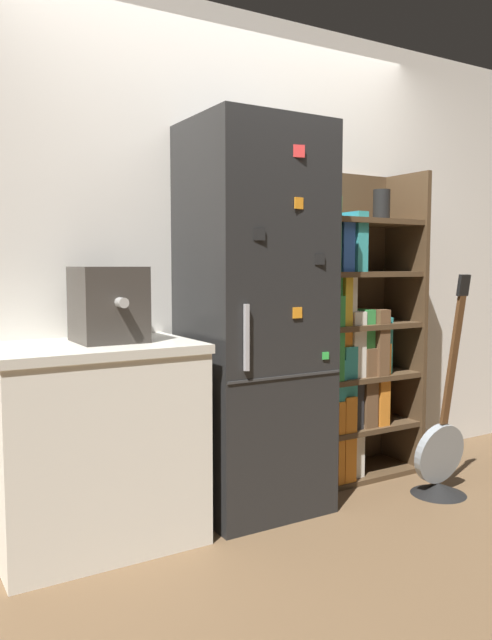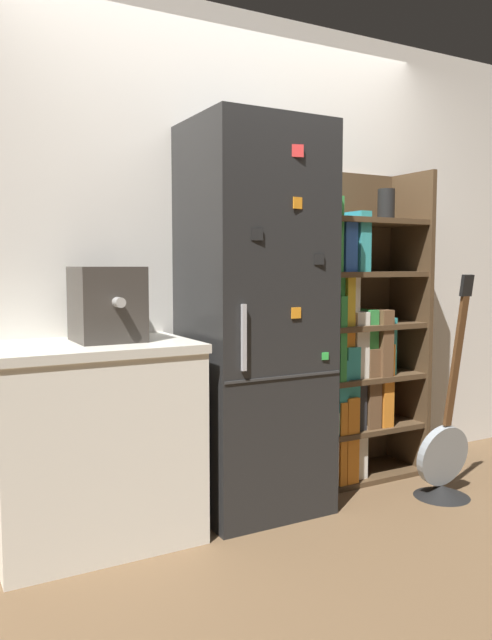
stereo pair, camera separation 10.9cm
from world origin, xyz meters
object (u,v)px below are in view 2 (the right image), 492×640
espresso_machine (107,304)px  guitar (443,466)px  bookshelf (345,346)px  refrigerator (254,319)px

espresso_machine → guitar: 1.96m
bookshelf → guitar: bookshelf is taller
refrigerator → guitar: 1.30m
refrigerator → guitar: size_ratio=1.62×
refrigerator → bookshelf: size_ratio=1.09×
bookshelf → espresso_machine: size_ratio=4.98×
refrigerator → espresso_machine: bearing=176.9°
refrigerator → bookshelf: 0.71m
guitar → espresso_machine: bearing=166.1°
bookshelf → espresso_machine: 1.45m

